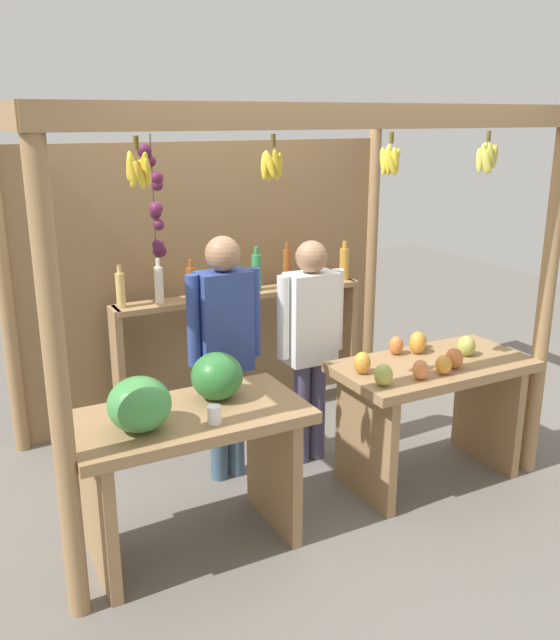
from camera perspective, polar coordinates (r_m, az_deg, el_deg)
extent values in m
plane|color=slate|center=(4.78, -1.06, -11.47)|extent=(12.00, 12.00, 0.00)
cylinder|color=#99754C|center=(3.07, -18.09, -5.13)|extent=(0.10, 0.10, 2.31)
cylinder|color=#99754C|center=(4.52, 21.32, 1.48)|extent=(0.10, 0.10, 2.31)
cylinder|color=#99754C|center=(4.84, -22.04, 2.36)|extent=(0.10, 0.10, 2.31)
cylinder|color=#99754C|center=(5.87, 7.63, 5.77)|extent=(0.10, 0.10, 2.31)
cube|color=#99754C|center=(3.40, 6.11, 16.59)|extent=(3.03, 0.12, 0.12)
cube|color=#99754C|center=(3.79, -22.25, 15.50)|extent=(0.12, 1.96, 0.12)
cube|color=#99754C|center=(5.04, 14.47, 16.18)|extent=(0.12, 1.96, 0.12)
cube|color=olive|center=(5.22, -5.83, 3.18)|extent=(2.93, 0.04, 2.08)
cylinder|color=brown|center=(3.32, -0.58, 14.78)|extent=(0.02, 0.02, 0.06)
ellipsoid|color=gold|center=(3.34, -0.14, 12.71)|extent=(0.04, 0.07, 0.14)
ellipsoid|color=gold|center=(3.35, -0.64, 12.62)|extent=(0.07, 0.05, 0.14)
ellipsoid|color=gold|center=(3.33, -1.30, 12.76)|extent=(0.06, 0.07, 0.14)
ellipsoid|color=gold|center=(3.30, -0.83, 12.88)|extent=(0.06, 0.08, 0.15)
ellipsoid|color=gold|center=(3.31, -0.25, 12.97)|extent=(0.07, 0.05, 0.14)
cylinder|color=brown|center=(4.17, 17.03, 14.47)|extent=(0.02, 0.02, 0.06)
ellipsoid|color=#D1CC4C|center=(4.19, 17.11, 12.69)|extent=(0.04, 0.09, 0.15)
ellipsoid|color=#D1CC4C|center=(4.20, 16.98, 13.01)|extent=(0.07, 0.08, 0.15)
ellipsoid|color=#D1CC4C|center=(4.20, 16.64, 13.09)|extent=(0.06, 0.04, 0.15)
ellipsoid|color=#D1CC4C|center=(4.18, 16.52, 13.00)|extent=(0.06, 0.05, 0.15)
ellipsoid|color=#D1CC4C|center=(4.16, 16.31, 12.63)|extent=(0.05, 0.06, 0.15)
ellipsoid|color=#D1CC4C|center=(4.15, 16.76, 12.54)|extent=(0.05, 0.07, 0.15)
ellipsoid|color=#D1CC4C|center=(4.14, 16.93, 12.59)|extent=(0.07, 0.06, 0.15)
ellipsoid|color=#D1CC4C|center=(4.15, 17.23, 13.03)|extent=(0.08, 0.04, 0.15)
ellipsoid|color=#D1CC4C|center=(4.18, 17.48, 12.88)|extent=(0.07, 0.07, 0.15)
cylinder|color=brown|center=(3.76, 9.30, 14.80)|extent=(0.02, 0.02, 0.06)
ellipsoid|color=yellow|center=(3.79, 9.60, 13.00)|extent=(0.04, 0.09, 0.14)
ellipsoid|color=yellow|center=(3.79, 9.29, 12.88)|extent=(0.05, 0.05, 0.14)
ellipsoid|color=yellow|center=(3.80, 8.95, 13.33)|extent=(0.06, 0.04, 0.14)
ellipsoid|color=yellow|center=(3.78, 8.77, 12.83)|extent=(0.07, 0.06, 0.15)
ellipsoid|color=yellow|center=(3.75, 8.63, 13.08)|extent=(0.05, 0.08, 0.15)
ellipsoid|color=yellow|center=(3.75, 8.97, 12.90)|extent=(0.04, 0.06, 0.14)
ellipsoid|color=yellow|center=(3.72, 9.24, 12.79)|extent=(0.08, 0.07, 0.15)
ellipsoid|color=yellow|center=(3.73, 9.63, 13.02)|extent=(0.06, 0.04, 0.14)
ellipsoid|color=yellow|center=(3.76, 9.57, 12.94)|extent=(0.05, 0.05, 0.14)
cylinder|color=brown|center=(3.08, -11.94, 14.29)|extent=(0.02, 0.02, 0.06)
ellipsoid|color=gold|center=(3.09, -11.23, 12.51)|extent=(0.04, 0.07, 0.13)
ellipsoid|color=gold|center=(3.12, -11.51, 12.36)|extent=(0.07, 0.07, 0.14)
ellipsoid|color=gold|center=(3.12, -11.98, 11.86)|extent=(0.08, 0.04, 0.13)
ellipsoid|color=gold|center=(3.10, -12.39, 12.35)|extent=(0.05, 0.06, 0.14)
ellipsoid|color=gold|center=(3.08, -12.31, 12.52)|extent=(0.04, 0.07, 0.13)
ellipsoid|color=gold|center=(3.05, -12.29, 12.04)|extent=(0.05, 0.06, 0.14)
ellipsoid|color=gold|center=(3.05, -11.68, 11.77)|extent=(0.07, 0.04, 0.13)
ellipsoid|color=gold|center=(3.07, -11.03, 12.01)|extent=(0.05, 0.05, 0.13)
cylinder|color=#4C422D|center=(3.45, -10.58, 10.50)|extent=(0.01, 0.01, 0.55)
sphere|color=#47142D|center=(3.44, -11.26, 13.71)|extent=(0.07, 0.07, 0.07)
sphere|color=#47142D|center=(3.45, -10.78, 12.90)|extent=(0.06, 0.06, 0.06)
sphere|color=#511938|center=(3.45, -10.26, 11.62)|extent=(0.06, 0.06, 0.06)
sphere|color=#511938|center=(3.46, -10.23, 11.05)|extent=(0.06, 0.06, 0.06)
sphere|color=#601E42|center=(3.45, -10.30, 9.16)|extent=(0.07, 0.07, 0.07)
sphere|color=#47142D|center=(3.47, -10.36, 8.77)|extent=(0.06, 0.06, 0.06)
sphere|color=#511938|center=(3.48, -10.10, 7.84)|extent=(0.06, 0.06, 0.06)
sphere|color=#511938|center=(3.47, -10.14, 6.17)|extent=(0.06, 0.06, 0.06)
sphere|color=#47142D|center=(3.53, -10.02, 5.72)|extent=(0.07, 0.07, 0.07)
cube|color=#99754C|center=(3.58, -7.70, -8.11)|extent=(1.23, 0.64, 0.06)
cube|color=#99754C|center=(3.65, -14.96, -15.09)|extent=(0.06, 0.58, 0.73)
cube|color=#99754C|center=(3.93, -0.58, -12.02)|extent=(0.06, 0.58, 0.73)
ellipsoid|color=#2D7533|center=(3.67, -5.29, -4.69)|extent=(0.38, 0.38, 0.26)
ellipsoid|color=#429347|center=(3.36, -11.67, -6.91)|extent=(0.44, 0.44, 0.27)
cylinder|color=white|center=(3.42, -5.50, -7.88)|extent=(0.07, 0.07, 0.09)
cube|color=#99754C|center=(4.34, 12.68, -3.82)|extent=(1.23, 0.64, 0.06)
cube|color=#99754C|center=(4.22, 7.13, -10.03)|extent=(0.06, 0.58, 0.73)
cube|color=#99754C|center=(4.80, 16.92, -7.21)|extent=(0.06, 0.58, 0.73)
ellipsoid|color=#CC7038|center=(4.40, 9.67, -2.10)|extent=(0.12, 0.12, 0.12)
ellipsoid|color=gold|center=(4.05, 6.88, -3.58)|extent=(0.14, 0.14, 0.13)
ellipsoid|color=gold|center=(4.13, 13.51, -3.66)|extent=(0.13, 0.13, 0.11)
ellipsoid|color=#E07F47|center=(4.02, 11.65, -4.08)|extent=(0.13, 0.13, 0.12)
ellipsoid|color=gold|center=(4.44, 11.42, -1.87)|extent=(0.11, 0.11, 0.15)
ellipsoid|color=#A8B24C|center=(4.47, 15.30, -2.10)|extent=(0.15, 0.15, 0.13)
ellipsoid|color=#A8B24C|center=(3.89, 8.64, -4.56)|extent=(0.12, 0.12, 0.13)
ellipsoid|color=#CC7038|center=(4.24, 14.33, -3.12)|extent=(0.12, 0.12, 0.13)
ellipsoid|color=#B79E47|center=(4.55, 11.60, -1.69)|extent=(0.11, 0.11, 0.11)
cube|color=#99754C|center=(4.92, -13.30, -4.68)|extent=(0.05, 0.20, 1.00)
cube|color=#99754C|center=(5.65, 5.67, -1.49)|extent=(0.05, 0.20, 1.00)
cube|color=#99754C|center=(5.07, -3.23, 2.10)|extent=(1.90, 0.22, 0.04)
cylinder|color=#D8B266|center=(4.74, -13.19, 2.41)|extent=(0.06, 0.06, 0.24)
cylinder|color=#D8B266|center=(4.71, -13.30, 4.17)|extent=(0.03, 0.03, 0.06)
cylinder|color=silver|center=(4.81, -10.09, 2.89)|extent=(0.06, 0.06, 0.25)
cylinder|color=silver|center=(4.78, -10.18, 4.71)|extent=(0.03, 0.03, 0.06)
cylinder|color=#994C1E|center=(4.89, -7.41, 3.06)|extent=(0.07, 0.07, 0.23)
cylinder|color=#994C1E|center=(4.86, -7.47, 4.70)|extent=(0.03, 0.03, 0.06)
cylinder|color=#D8B266|center=(4.98, -4.61, 3.48)|extent=(0.07, 0.07, 0.24)
cylinder|color=#D8B266|center=(4.95, -4.65, 5.16)|extent=(0.03, 0.03, 0.06)
cylinder|color=#338C4C|center=(5.08, -1.98, 3.97)|extent=(0.07, 0.07, 0.27)
cylinder|color=#338C4C|center=(5.05, -2.00, 5.80)|extent=(0.03, 0.03, 0.06)
cylinder|color=#994C1E|center=(5.19, 0.58, 4.33)|extent=(0.06, 0.06, 0.28)
cylinder|color=#994C1E|center=(5.16, 0.59, 6.20)|extent=(0.03, 0.03, 0.06)
cylinder|color=#994C1E|center=(5.31, 2.97, 4.53)|extent=(0.08, 0.08, 0.27)
cylinder|color=#994C1E|center=(5.28, 2.99, 6.28)|extent=(0.03, 0.03, 0.06)
cylinder|color=gold|center=(5.46, 5.38, 4.67)|extent=(0.08, 0.08, 0.25)
cylinder|color=gold|center=(5.43, 5.42, 6.27)|extent=(0.03, 0.03, 0.06)
cylinder|color=#405D77|center=(4.39, -5.19, -8.77)|extent=(0.11, 0.11, 0.74)
cylinder|color=#405D77|center=(4.44, -3.74, -8.47)|extent=(0.11, 0.11, 0.74)
cube|color=#2D428C|center=(4.17, -4.67, -0.12)|extent=(0.32, 0.19, 0.62)
cylinder|color=#2D428C|center=(4.09, -7.26, -0.08)|extent=(0.08, 0.08, 0.56)
cylinder|color=#2D428C|center=(4.24, -2.20, 0.65)|extent=(0.08, 0.08, 0.56)
sphere|color=#997051|center=(4.07, -4.81, 5.54)|extent=(0.21, 0.21, 0.21)
cylinder|color=#4B486D|center=(4.59, 1.81, -7.76)|extent=(0.11, 0.11, 0.71)
cylinder|color=#4B486D|center=(4.65, 3.11, -7.46)|extent=(0.11, 0.11, 0.71)
cube|color=white|center=(4.39, 2.57, 0.17)|extent=(0.32, 0.19, 0.60)
cylinder|color=white|center=(4.29, 0.27, 0.20)|extent=(0.08, 0.08, 0.54)
cylinder|color=white|center=(4.48, 4.79, 0.87)|extent=(0.08, 0.08, 0.54)
sphere|color=#997051|center=(4.30, 2.64, 5.30)|extent=(0.20, 0.20, 0.20)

